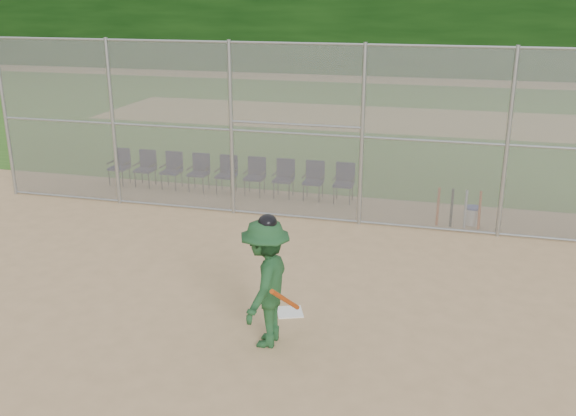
% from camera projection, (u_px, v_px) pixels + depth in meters
% --- Properties ---
extents(ground, '(100.00, 100.00, 0.00)m').
position_uv_depth(ground, '(248.00, 322.00, 10.18)').
color(ground, tan).
rests_on(ground, ground).
extents(grass_strip, '(100.00, 100.00, 0.00)m').
position_uv_depth(grass_strip, '(383.00, 119.00, 26.68)').
color(grass_strip, '#33631D').
rests_on(grass_strip, ground).
extents(dirt_patch_far, '(24.00, 24.00, 0.00)m').
position_uv_depth(dirt_patch_far, '(383.00, 119.00, 26.68)').
color(dirt_patch_far, tan).
rests_on(dirt_patch_far, ground).
extents(backstop_fence, '(16.09, 0.09, 4.00)m').
position_uv_depth(backstop_fence, '(317.00, 132.00, 14.11)').
color(backstop_fence, gray).
rests_on(backstop_fence, ground).
extents(home_plate, '(0.53, 0.53, 0.02)m').
position_uv_depth(home_plate, '(290.00, 312.00, 10.47)').
color(home_plate, white).
rests_on(home_plate, ground).
extents(batter_at_plate, '(0.92, 1.39, 2.03)m').
position_uv_depth(batter_at_plate, '(266.00, 282.00, 9.27)').
color(batter_at_plate, '#1D4A26').
rests_on(batter_at_plate, ground).
extents(water_cooler, '(0.33, 0.33, 0.42)m').
position_uv_depth(water_cooler, '(472.00, 215.00, 14.41)').
color(water_cooler, white).
rests_on(water_cooler, ground).
extents(spare_bats, '(0.96, 0.35, 0.84)m').
position_uv_depth(spare_bats, '(459.00, 208.00, 14.27)').
color(spare_bats, '#D84C14').
rests_on(spare_bats, ground).
extents(chair_0, '(0.54, 0.52, 0.96)m').
position_uv_depth(chair_0, '(119.00, 167.00, 17.40)').
color(chair_0, '#0E0F33').
rests_on(chair_0, ground).
extents(chair_1, '(0.54, 0.52, 0.96)m').
position_uv_depth(chair_1, '(145.00, 169.00, 17.22)').
color(chair_1, '#0E0F33').
rests_on(chair_1, ground).
extents(chair_2, '(0.54, 0.52, 0.96)m').
position_uv_depth(chair_2, '(171.00, 171.00, 17.03)').
color(chair_2, '#0E0F33').
rests_on(chair_2, ground).
extents(chair_3, '(0.54, 0.52, 0.96)m').
position_uv_depth(chair_3, '(198.00, 173.00, 16.84)').
color(chair_3, '#0E0F33').
rests_on(chair_3, ground).
extents(chair_4, '(0.54, 0.52, 0.96)m').
position_uv_depth(chair_4, '(226.00, 175.00, 16.65)').
color(chair_4, '#0E0F33').
rests_on(chair_4, ground).
extents(chair_5, '(0.54, 0.52, 0.96)m').
position_uv_depth(chair_5, '(254.00, 177.00, 16.47)').
color(chair_5, '#0E0F33').
rests_on(chair_5, ground).
extents(chair_6, '(0.54, 0.52, 0.96)m').
position_uv_depth(chair_6, '(283.00, 179.00, 16.28)').
color(chair_6, '#0E0F33').
rests_on(chair_6, ground).
extents(chair_7, '(0.54, 0.52, 0.96)m').
position_uv_depth(chair_7, '(313.00, 181.00, 16.09)').
color(chair_7, '#0E0F33').
rests_on(chair_7, ground).
extents(chair_8, '(0.54, 0.52, 0.96)m').
position_uv_depth(chair_8, '(344.00, 183.00, 15.90)').
color(chair_8, '#0E0F33').
rests_on(chair_8, ground).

